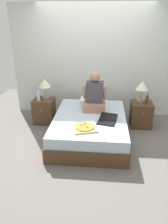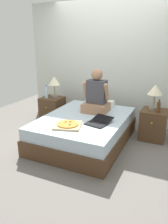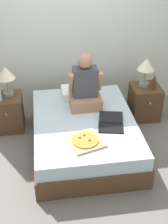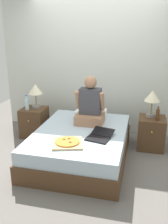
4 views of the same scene
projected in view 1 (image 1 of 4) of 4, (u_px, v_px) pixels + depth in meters
The scene contains 13 objects.
ground_plane at pixel (90, 138), 4.35m from camera, with size 5.78×5.78×0.00m, color #66605B.
wall_back at pixel (94, 62), 5.02m from camera, with size 3.78×0.12×2.50m, color silver.
bed at pixel (90, 127), 4.26m from camera, with size 1.39×1.86×0.46m.
nightstand_left at pixel (44, 111), 4.90m from camera, with size 0.44×0.47×0.54m.
lamp_on_left_nightstand at pixel (45, 84), 4.70m from camera, with size 0.26×0.26×0.45m.
water_bottle at pixel (38, 96), 4.67m from camera, with size 0.07×0.07×0.28m.
nightstand_right at pixel (141, 114), 4.72m from camera, with size 0.44×0.47×0.54m.
lamp_on_right_nightstand at pixel (142, 87), 4.53m from camera, with size 0.26×0.26×0.45m.
beer_bottle at pixel (147, 100), 4.48m from camera, with size 0.06×0.06×0.23m.
pillow at pixel (93, 101), 4.73m from camera, with size 0.52×0.34×0.12m, color white.
person_seated at pixel (95, 96), 4.37m from camera, with size 0.47×0.40×0.78m.
laptop at pixel (107, 121), 3.94m from camera, with size 0.40×0.47×0.07m.
pizza_box at pixel (85, 127), 3.71m from camera, with size 0.50×0.50×0.05m.
Camera 1 is at (0.23, -3.77, 2.21)m, focal length 35.00 mm.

